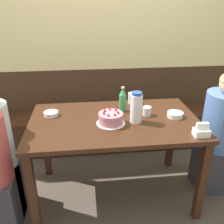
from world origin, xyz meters
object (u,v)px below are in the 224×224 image
at_px(bowl_rice_small, 175,114).
at_px(bench_seat, 106,130).
at_px(glass_tumbler_short, 132,98).
at_px(person_grey_tee, 220,137).
at_px(napkin_holder, 202,131).
at_px(glass_water_tall, 147,111).
at_px(soju_bottle, 123,100).
at_px(birthday_cake, 111,118).
at_px(bowl_soup_white, 51,114).
at_px(water_pitcher, 136,108).

bearing_deg(bowl_rice_small, bench_seat, 121.88).
relative_size(glass_tumbler_short, person_grey_tee, 0.09).
relative_size(napkin_holder, glass_water_tall, 1.46).
bearing_deg(napkin_holder, bowl_rice_small, 103.17).
xyz_separation_m(soju_bottle, napkin_holder, (0.50, -0.51, -0.07)).
relative_size(birthday_cake, person_grey_tee, 0.20).
bearing_deg(bench_seat, glass_tumbler_short, -66.47).
xyz_separation_m(bench_seat, napkin_holder, (0.59, -1.16, 0.59)).
bearing_deg(person_grey_tee, napkin_holder, 42.09).
bearing_deg(bowl_soup_white, soju_bottle, 2.99).
distance_m(napkin_holder, person_grey_tee, 0.55).
bearing_deg(birthday_cake, person_grey_tee, 3.35).
height_order(bench_seat, bowl_soup_white, bowl_soup_white).
bearing_deg(bowl_soup_white, water_pitcher, -15.80).
bearing_deg(napkin_holder, birthday_cake, 156.77).
xyz_separation_m(water_pitcher, glass_water_tall, (0.12, 0.11, -0.09)).
xyz_separation_m(glass_tumbler_short, person_grey_tee, (0.74, -0.35, -0.27)).
distance_m(bowl_soup_white, bowl_rice_small, 1.05).
relative_size(water_pitcher, soju_bottle, 1.14).
height_order(water_pitcher, bowl_soup_white, water_pitcher).
height_order(water_pitcher, glass_tumbler_short, water_pitcher).
xyz_separation_m(bowl_soup_white, glass_tumbler_short, (0.74, 0.20, 0.03)).
distance_m(bowl_soup_white, glass_tumbler_short, 0.76).
xyz_separation_m(bowl_rice_small, glass_tumbler_short, (-0.30, 0.34, 0.03)).
bearing_deg(water_pitcher, bench_seat, 100.72).
bearing_deg(glass_tumbler_short, bowl_soup_white, -164.90).
bearing_deg(water_pitcher, bowl_soup_white, 164.20).
bearing_deg(bowl_soup_white, person_grey_tee, -5.67).
bearing_deg(glass_tumbler_short, glass_water_tall, -75.28).
height_order(water_pitcher, bowl_rice_small, water_pitcher).
relative_size(birthday_cake, bowl_rice_small, 1.75).
bearing_deg(glass_tumbler_short, bowl_rice_small, -48.35).
bearing_deg(birthday_cake, napkin_holder, -23.23).
relative_size(napkin_holder, glass_tumbler_short, 1.09).
distance_m(birthday_cake, person_grey_tee, 1.03).
height_order(birthday_cake, soju_bottle, soju_bottle).
height_order(bench_seat, glass_tumbler_short, glass_tumbler_short).
bearing_deg(soju_bottle, napkin_holder, -45.47).
xyz_separation_m(soju_bottle, glass_water_tall, (0.19, -0.11, -0.07)).
relative_size(bowl_rice_small, glass_water_tall, 1.73).
height_order(napkin_holder, bowl_soup_white, napkin_holder).
xyz_separation_m(soju_bottle, glass_tumbler_short, (0.12, 0.17, -0.05)).
distance_m(water_pitcher, soju_bottle, 0.24).
distance_m(water_pitcher, glass_tumbler_short, 0.40).
bearing_deg(soju_bottle, bowl_rice_small, -22.34).
distance_m(bowl_soup_white, glass_water_tall, 0.82).
height_order(birthday_cake, person_grey_tee, person_grey_tee).
bearing_deg(glass_water_tall, soju_bottle, 149.35).
distance_m(glass_water_tall, glass_tumbler_short, 0.29).
xyz_separation_m(bench_seat, birthday_cake, (-0.04, -0.89, 0.59)).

